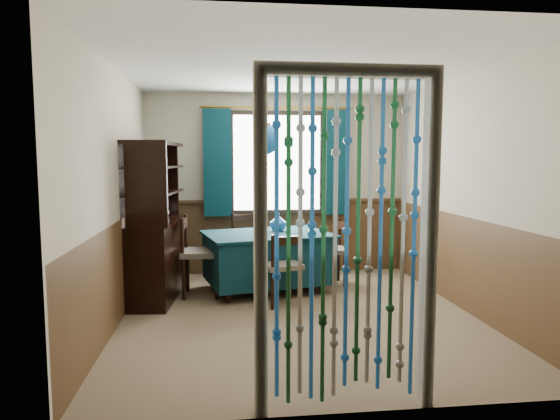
{
  "coord_description": "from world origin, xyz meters",
  "views": [
    {
      "loc": [
        -0.78,
        -4.95,
        1.61
      ],
      "look_at": [
        -0.11,
        0.66,
        1.03
      ],
      "focal_mm": 32.0,
      "sensor_mm": 36.0,
      "label": 1
    }
  ],
  "objects": [
    {
      "name": "floor",
      "position": [
        0.0,
        0.0,
        0.0
      ],
      "size": [
        4.0,
        4.0,
        0.0
      ],
      "primitive_type": "plane",
      "color": "brown",
      "rests_on": "ground"
    },
    {
      "name": "ceiling",
      "position": [
        0.0,
        0.0,
        2.5
      ],
      "size": [
        4.0,
        4.0,
        0.0
      ],
      "primitive_type": "plane",
      "rotation": [
        3.14,
        0.0,
        0.0
      ],
      "color": "silver",
      "rests_on": "ground"
    },
    {
      "name": "wall_back",
      "position": [
        0.0,
        2.0,
        1.25
      ],
      "size": [
        3.6,
        0.0,
        3.6
      ],
      "primitive_type": "plane",
      "rotation": [
        1.57,
        0.0,
        0.0
      ],
      "color": "#BBB199",
      "rests_on": "ground"
    },
    {
      "name": "wall_front",
      "position": [
        0.0,
        -2.0,
        1.25
      ],
      "size": [
        3.6,
        0.0,
        3.6
      ],
      "primitive_type": "plane",
      "rotation": [
        -1.57,
        0.0,
        0.0
      ],
      "color": "#BBB199",
      "rests_on": "ground"
    },
    {
      "name": "wall_left",
      "position": [
        -1.8,
        0.0,
        1.25
      ],
      "size": [
        0.0,
        4.0,
        4.0
      ],
      "primitive_type": "plane",
      "rotation": [
        1.57,
        0.0,
        1.57
      ],
      "color": "#BBB199",
      "rests_on": "ground"
    },
    {
      "name": "wall_right",
      "position": [
        1.8,
        0.0,
        1.25
      ],
      "size": [
        0.0,
        4.0,
        4.0
      ],
      "primitive_type": "plane",
      "rotation": [
        1.57,
        0.0,
        -1.57
      ],
      "color": "#BBB199",
      "rests_on": "ground"
    },
    {
      "name": "wainscot_back",
      "position": [
        0.0,
        1.99,
        0.5
      ],
      "size": [
        3.6,
        0.0,
        3.6
      ],
      "primitive_type": "plane",
      "rotation": [
        1.57,
        0.0,
        0.0
      ],
      "color": "#4B331C",
      "rests_on": "ground"
    },
    {
      "name": "wainscot_front",
      "position": [
        0.0,
        -1.99,
        0.5
      ],
      "size": [
        3.6,
        0.0,
        3.6
      ],
      "primitive_type": "plane",
      "rotation": [
        -1.57,
        0.0,
        0.0
      ],
      "color": "#4B331C",
      "rests_on": "ground"
    },
    {
      "name": "wainscot_left",
      "position": [
        -1.79,
        0.0,
        0.5
      ],
      "size": [
        0.0,
        4.0,
        4.0
      ],
      "primitive_type": "plane",
      "rotation": [
        1.57,
        0.0,
        1.57
      ],
      "color": "#4B331C",
      "rests_on": "ground"
    },
    {
      "name": "wainscot_right",
      "position": [
        1.79,
        0.0,
        0.5
      ],
      "size": [
        0.0,
        4.0,
        4.0
      ],
      "primitive_type": "plane",
      "rotation": [
        1.57,
        0.0,
        -1.57
      ],
      "color": "#4B331C",
      "rests_on": "ground"
    },
    {
      "name": "window",
      "position": [
        0.0,
        1.95,
        1.55
      ],
      "size": [
        1.32,
        0.12,
        1.42
      ],
      "primitive_type": "cube",
      "color": "black",
      "rests_on": "wall_back"
    },
    {
      "name": "doorway",
      "position": [
        0.0,
        -1.94,
        1.05
      ],
      "size": [
        1.16,
        0.12,
        2.18
      ],
      "primitive_type": null,
      "color": "silver",
      "rests_on": "ground"
    },
    {
      "name": "dining_table",
      "position": [
        -0.22,
        1.02,
        0.42
      ],
      "size": [
        1.67,
        1.33,
        0.71
      ],
      "rotation": [
        0.0,
        0.0,
        0.23
      ],
      "color": "#0A2C36",
      "rests_on": "floor"
    },
    {
      "name": "chair_near",
      "position": [
        -0.12,
        0.39,
        0.43
      ],
      "size": [
        0.48,
        0.47,
        0.81
      ],
      "rotation": [
        0.0,
        0.0,
        0.25
      ],
      "color": "black",
      "rests_on": "floor"
    },
    {
      "name": "chair_far",
      "position": [
        -0.4,
        1.7,
        0.47
      ],
      "size": [
        0.57,
        0.57,
        0.88
      ],
      "rotation": [
        0.0,
        0.0,
        3.61
      ],
      "color": "black",
      "rests_on": "floor"
    },
    {
      "name": "chair_left",
      "position": [
        -1.05,
        0.89,
        0.5
      ],
      "size": [
        0.46,
        0.48,
        0.94
      ],
      "rotation": [
        0.0,
        0.0,
        -1.61
      ],
      "color": "black",
      "rests_on": "floor"
    },
    {
      "name": "chair_right",
      "position": [
        0.63,
        1.22,
        0.44
      ],
      "size": [
        0.39,
        0.41,
        0.83
      ],
      "rotation": [
        0.0,
        0.0,
        1.58
      ],
      "color": "black",
      "rests_on": "floor"
    },
    {
      "name": "sideboard",
      "position": [
        -1.54,
        0.9,
        0.62
      ],
      "size": [
        0.61,
        1.42,
        1.8
      ],
      "rotation": [
        0.0,
        0.0,
        -0.1
      ],
      "color": "black",
      "rests_on": "floor"
    },
    {
      "name": "pendant_lamp",
      "position": [
        -0.22,
        1.02,
        1.84
      ],
      "size": [
        0.29,
        0.29,
        0.84
      ],
      "color": "olive",
      "rests_on": "ceiling"
    },
    {
      "name": "vase_table",
      "position": [
        -0.07,
        1.19,
        0.81
      ],
      "size": [
        0.23,
        0.23,
        0.2
      ],
      "primitive_type": "imported",
      "rotation": [
        0.0,
        0.0,
        -0.23
      ],
      "color": "#16539B",
      "rests_on": "dining_table"
    },
    {
      "name": "bowl_shelf",
      "position": [
        -1.48,
        0.69,
        1.25
      ],
      "size": [
        0.22,
        0.22,
        0.05
      ],
      "primitive_type": "imported",
      "rotation": [
        0.0,
        0.0,
        0.22
      ],
      "color": "beige",
      "rests_on": "sideboard"
    },
    {
      "name": "vase_sideboard",
      "position": [
        -1.48,
        1.21,
        0.98
      ],
      "size": [
        0.21,
        0.21,
        0.17
      ],
      "primitive_type": "imported",
      "rotation": [
        0.0,
        0.0,
        0.42
      ],
      "color": "beige",
      "rests_on": "sideboard"
    }
  ]
}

